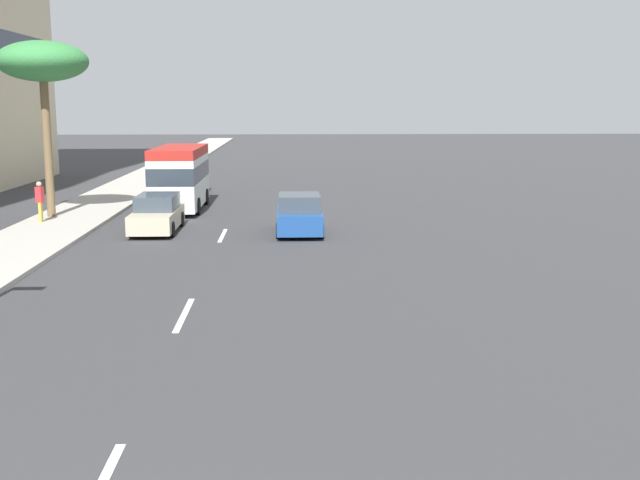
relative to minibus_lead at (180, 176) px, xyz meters
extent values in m
plane|color=#38383A|center=(-1.98, -2.74, -1.73)|extent=(198.00, 198.00, 0.00)
cube|color=#B2ADA3|center=(-1.98, 4.57, -1.65)|extent=(162.00, 3.67, 0.15)
cube|color=silver|center=(-19.92, -2.74, -1.72)|extent=(3.20, 0.16, 0.01)
cube|color=silver|center=(-7.91, -2.74, -1.72)|extent=(3.20, 0.16, 0.01)
cube|color=silver|center=(0.00, 0.00, -0.27)|extent=(6.81, 2.20, 2.45)
cube|color=#B2261E|center=(0.00, 0.00, 1.19)|extent=(6.81, 2.20, 0.47)
cube|color=#28333D|center=(0.00, 0.00, 0.20)|extent=(6.82, 2.20, 0.82)
cylinder|color=black|center=(-1.97, -1.04, -1.31)|extent=(0.84, 0.26, 0.84)
cylinder|color=black|center=(-1.97, 1.04, -1.31)|extent=(0.84, 0.26, 0.84)
cylinder|color=black|center=(1.97, -1.04, -1.31)|extent=(0.84, 0.26, 0.84)
cylinder|color=black|center=(1.97, 1.04, -1.31)|extent=(0.84, 0.26, 0.84)
cube|color=beige|center=(6.76, 0.37, -1.13)|extent=(4.61, 1.79, 0.84)
cube|color=#38424C|center=(6.99, 0.37, -0.37)|extent=(2.54, 1.65, 0.69)
cylinder|color=black|center=(5.33, -0.45, -1.41)|extent=(0.64, 0.22, 0.64)
cylinder|color=black|center=(5.33, 1.20, -1.41)|extent=(0.64, 0.22, 0.64)
cylinder|color=black|center=(8.19, -0.45, -1.41)|extent=(0.64, 0.22, 0.64)
cylinder|color=black|center=(8.19, 1.20, -1.41)|extent=(0.64, 0.22, 0.64)
cube|color=#1E478C|center=(-7.49, -5.86, -1.15)|extent=(4.08, 1.81, 0.80)
cube|color=#38424C|center=(-7.69, -5.86, -0.42)|extent=(2.24, 1.67, 0.66)
cylinder|color=black|center=(-6.22, -5.03, -1.41)|extent=(0.64, 0.22, 0.64)
cylinder|color=black|center=(-6.22, -6.70, -1.41)|extent=(0.64, 0.22, 0.64)
cylinder|color=black|center=(-8.75, -5.03, -1.41)|extent=(0.64, 0.22, 0.64)
cylinder|color=black|center=(-8.75, -6.70, -1.41)|extent=(0.64, 0.22, 0.64)
cube|color=beige|center=(-6.81, 0.07, -1.18)|extent=(4.54, 1.71, 0.74)
cube|color=#38424C|center=(-6.58, 0.07, -0.50)|extent=(2.49, 1.57, 0.61)
cylinder|color=black|center=(-8.21, -0.72, -1.41)|extent=(0.64, 0.22, 0.64)
cylinder|color=black|center=(-8.21, 0.85, -1.41)|extent=(0.64, 0.22, 0.64)
cylinder|color=black|center=(-5.40, -0.72, -1.41)|extent=(0.64, 0.22, 0.64)
cylinder|color=black|center=(-5.40, 0.85, -1.41)|extent=(0.64, 0.22, 0.64)
cylinder|color=gold|center=(-4.94, 5.46, -1.14)|extent=(0.14, 0.14, 0.86)
cylinder|color=gold|center=(-4.78, 5.46, -1.14)|extent=(0.14, 0.14, 0.86)
cube|color=red|center=(-4.86, 5.46, -0.37)|extent=(0.32, 0.38, 0.68)
sphere|color=tan|center=(-4.86, 5.46, 0.09)|extent=(0.23, 0.23, 0.23)
cylinder|color=brown|center=(-3.13, 5.51, 1.62)|extent=(0.38, 0.38, 6.39)
ellipsoid|color=#388442|center=(-3.13, 5.51, 5.42)|extent=(4.03, 4.03, 1.81)
cube|color=#2D3847|center=(13.87, 11.97, 7.14)|extent=(12.50, 0.08, 1.76)
camera|label=1|loc=(-39.11, -5.39, 3.56)|focal=43.62mm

